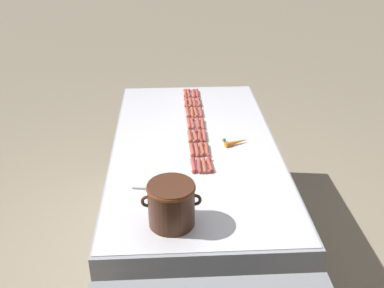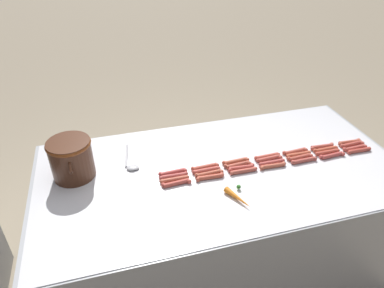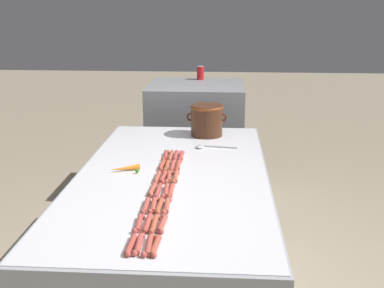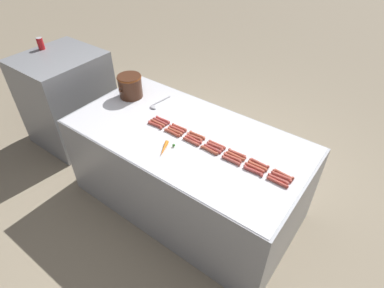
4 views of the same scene
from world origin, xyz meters
TOP-DOWN VIEW (x-y plane):
  - ground_plane at (0.00, 0.00)m, footprint 20.00×20.00m
  - griddle_counter at (0.00, 0.00)m, footprint 1.04×2.03m
  - hot_dog_0 at (-0.07, -0.84)m, footprint 0.03×0.16m
  - hot_dog_1 at (-0.07, -0.65)m, footprint 0.03×0.16m
  - hot_dog_2 at (-0.07, -0.47)m, footprint 0.03×0.16m
  - hot_dog_3 at (-0.07, -0.28)m, footprint 0.03×0.16m
  - hot_dog_4 at (-0.07, -0.10)m, footprint 0.03×0.16m
  - hot_dog_5 at (-0.07, 0.09)m, footprint 0.03×0.16m
  - hot_dog_6 at (-0.07, 0.28)m, footprint 0.03×0.16m
  - hot_dog_7 at (-0.04, -0.83)m, footprint 0.03×0.16m
  - hot_dog_8 at (-0.03, -0.65)m, footprint 0.03×0.16m
  - hot_dog_9 at (-0.04, -0.46)m, footprint 0.03×0.16m
  - hot_dog_10 at (-0.04, -0.29)m, footprint 0.02×0.16m
  - hot_dog_11 at (-0.04, -0.10)m, footprint 0.03×0.16m
  - hot_dog_12 at (-0.04, 0.09)m, footprint 0.03×0.16m
  - hot_dog_13 at (-0.04, 0.28)m, footprint 0.02×0.16m
  - hot_dog_14 at (-0.00, -0.84)m, footprint 0.03×0.16m
  - hot_dog_15 at (-0.01, -0.65)m, footprint 0.03×0.16m
  - hot_dog_16 at (-0.01, -0.47)m, footprint 0.03×0.16m
  - hot_dog_17 at (-0.00, -0.29)m, footprint 0.03×0.16m
  - hot_dog_18 at (-0.01, -0.09)m, footprint 0.03×0.16m
  - hot_dog_19 at (-0.01, 0.09)m, footprint 0.03×0.16m
  - hot_dog_20 at (-0.01, 0.28)m, footprint 0.03×0.16m
  - hot_dog_21 at (0.02, -0.84)m, footprint 0.03×0.16m
  - hot_dog_22 at (0.03, -0.65)m, footprint 0.03×0.16m
  - hot_dog_23 at (0.02, -0.47)m, footprint 0.03×0.16m
  - hot_dog_24 at (0.02, -0.29)m, footprint 0.03×0.16m
  - hot_dog_25 at (0.03, -0.09)m, footprint 0.03×0.16m
  - hot_dog_26 at (0.02, 0.09)m, footprint 0.03×0.16m
  - hot_dog_27 at (0.02, 0.27)m, footprint 0.03×0.16m
  - bean_pot at (0.16, 0.78)m, footprint 0.28×0.23m
  - serving_spoon at (0.17, 0.48)m, footprint 0.27×0.08m
  - carrot at (-0.26, 0.01)m, footprint 0.17×0.10m

SIDE VIEW (x-z plane):
  - ground_plane at x=0.00m, z-range 0.00..0.00m
  - griddle_counter at x=0.00m, z-range 0.00..0.84m
  - serving_spoon at x=0.17m, z-range 0.84..0.85m
  - hot_dog_0 at x=-0.07m, z-range 0.84..0.86m
  - hot_dog_1 at x=-0.07m, z-range 0.84..0.86m
  - hot_dog_2 at x=-0.07m, z-range 0.84..0.86m
  - hot_dog_3 at x=-0.07m, z-range 0.84..0.86m
  - hot_dog_4 at x=-0.07m, z-range 0.84..0.86m
  - hot_dog_5 at x=-0.07m, z-range 0.84..0.86m
  - hot_dog_6 at x=-0.07m, z-range 0.84..0.86m
  - hot_dog_7 at x=-0.04m, z-range 0.84..0.86m
  - hot_dog_8 at x=-0.03m, z-range 0.84..0.86m
  - hot_dog_9 at x=-0.04m, z-range 0.84..0.86m
  - hot_dog_10 at x=-0.04m, z-range 0.84..0.86m
  - hot_dog_11 at x=-0.04m, z-range 0.84..0.86m
  - hot_dog_12 at x=-0.04m, z-range 0.84..0.86m
  - hot_dog_13 at x=-0.04m, z-range 0.84..0.86m
  - hot_dog_14 at x=0.00m, z-range 0.84..0.86m
  - hot_dog_15 at x=-0.01m, z-range 0.84..0.86m
  - hot_dog_16 at x=-0.01m, z-range 0.84..0.86m
  - hot_dog_17 at x=0.00m, z-range 0.84..0.86m
  - hot_dog_18 at x=-0.01m, z-range 0.84..0.86m
  - hot_dog_19 at x=-0.01m, z-range 0.84..0.86m
  - hot_dog_20 at x=-0.01m, z-range 0.84..0.86m
  - hot_dog_21 at x=0.02m, z-range 0.84..0.86m
  - hot_dog_22 at x=0.03m, z-range 0.84..0.86m
  - hot_dog_23 at x=0.02m, z-range 0.84..0.86m
  - hot_dog_24 at x=0.02m, z-range 0.84..0.86m
  - hot_dog_25 at x=0.03m, z-range 0.84..0.86m
  - hot_dog_26 at x=0.02m, z-range 0.84..0.86m
  - hot_dog_27 at x=0.02m, z-range 0.84..0.86m
  - carrot at x=-0.26m, z-range 0.84..0.87m
  - bean_pot at x=0.16m, z-range 0.85..1.06m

